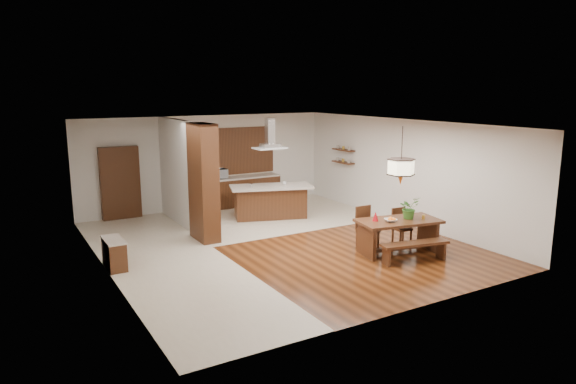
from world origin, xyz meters
TOP-DOWN VIEW (x-y plane):
  - room_shell at (0.00, 0.00)m, footprint 9.00×9.04m
  - tile_hallway at (-2.75, 0.00)m, footprint 2.50×9.00m
  - tile_kitchen at (1.25, 2.50)m, footprint 5.50×4.00m
  - soffit_band at (0.00, 0.00)m, footprint 8.00×9.00m
  - partition_pier at (-1.40, 1.20)m, footprint 0.45×1.00m
  - partition_stub at (-1.40, 3.30)m, footprint 0.18×2.40m
  - hallway_console at (-3.81, 0.20)m, footprint 0.37×0.88m
  - hallway_doorway at (-2.70, 4.40)m, footprint 1.10×0.20m
  - rear_counter at (1.00, 4.20)m, footprint 2.60×0.62m
  - kitchen_window at (1.00, 4.46)m, footprint 2.60×0.08m
  - shelf_lower at (3.87, 2.60)m, footprint 0.26×0.90m
  - shelf_upper at (3.87, 2.60)m, footprint 0.26×0.90m
  - dining_table at (2.03, -2.03)m, footprint 2.01×1.26m
  - dining_bench at (1.91, -2.70)m, footprint 1.60×0.65m
  - dining_chair_left at (1.68, -1.38)m, footprint 0.44×0.44m
  - dining_chair_right at (2.60, -1.55)m, footprint 0.42×0.42m
  - pendant_lantern at (2.03, -2.03)m, footprint 0.64×0.64m
  - foliage_plant at (2.31, -2.06)m, footprint 0.47×0.41m
  - fruit_bowl at (1.75, -2.07)m, footprint 0.34×0.34m
  - napkin_cone at (1.51, -1.84)m, footprint 0.17×0.17m
  - gold_ornament at (2.56, -2.27)m, footprint 0.09×0.09m
  - kitchen_island at (1.05, 2.29)m, footprint 2.53×1.70m
  - range_hood at (1.05, 2.30)m, footprint 0.90×0.55m
  - island_cup at (1.47, 2.20)m, footprint 0.14×0.14m
  - microwave at (0.24, 4.20)m, footprint 0.56×0.39m

SIDE VIEW (x-z plane):
  - tile_hallway at x=-2.75m, z-range 0.00..0.01m
  - tile_kitchen at x=1.25m, z-range 0.00..0.01m
  - dining_bench at x=1.91m, z-range 0.00..0.44m
  - hallway_console at x=-3.81m, z-range 0.00..0.63m
  - dining_chair_right at x=2.60m, z-range 0.00..0.87m
  - rear_counter at x=1.00m, z-range 0.00..0.95m
  - dining_chair_left at x=1.68m, z-range 0.00..0.98m
  - kitchen_island at x=1.05m, z-range 0.01..0.98m
  - dining_table at x=2.03m, z-range 0.18..0.96m
  - fruit_bowl at x=1.75m, z-range 0.78..0.85m
  - gold_ornament at x=2.56m, z-range 0.78..0.88m
  - napkin_cone at x=1.51m, z-range 0.78..0.99m
  - island_cup at x=1.47m, z-range 0.96..1.05m
  - foliage_plant at x=2.31m, z-range 0.78..1.29m
  - hallway_doorway at x=-2.70m, z-range 0.00..2.10m
  - microwave at x=0.24m, z-range 0.95..1.25m
  - shelf_lower at x=3.87m, z-range 1.38..1.42m
  - partition_pier at x=-1.40m, z-range 0.00..2.90m
  - partition_stub at x=-1.40m, z-range 0.00..2.90m
  - kitchen_window at x=1.00m, z-range 1.00..2.50m
  - shelf_upper at x=3.87m, z-range 1.78..1.82m
  - room_shell at x=0.00m, z-range 0.60..3.52m
  - pendant_lantern at x=2.03m, z-range 1.59..2.90m
  - range_hood at x=1.05m, z-range 2.03..2.90m
  - soffit_band at x=0.00m, z-range 2.88..2.89m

